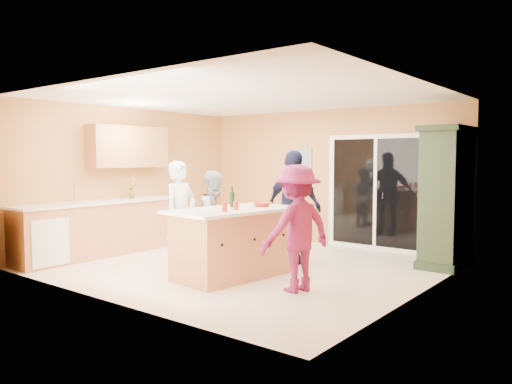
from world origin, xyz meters
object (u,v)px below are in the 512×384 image
Objects in this scene: kitchen_island at (233,245)px; woman_magenta at (297,228)px; woman_navy at (294,207)px; green_hutch at (447,199)px; woman_white at (181,216)px; woman_grey at (215,218)px.

woman_magenta is at bearing 3.19° from kitchen_island.
woman_magenta is (0.95, -1.35, -0.10)m from woman_navy.
woman_magenta is (-1.03, -2.65, -0.25)m from green_hutch.
woman_white is 1.02× the size of woman_magenta.
woman_magenta is at bearing 132.30° from woman_navy.
woman_white is at bearing 60.84° from woman_navy.
woman_navy is (0.17, 1.28, 0.45)m from kitchen_island.
green_hutch is at bearing -58.81° from woman_grey.
woman_grey is 1.26m from woman_navy.
kitchen_island is at bearing -129.80° from green_hutch.
green_hutch is at bearing 57.38° from kitchen_island.
woman_white is 0.64m from woman_grey.
woman_grey is 0.92× the size of woman_magenta.
woman_magenta is at bearing -91.35° from woman_white.
woman_white reaches higher than woman_grey.
green_hutch reaches higher than woman_grey.
woman_grey is at bearing -88.38° from woman_magenta.
kitchen_island is at bearing -83.54° from woman_white.
woman_grey reaches higher than kitchen_island.
woman_white is (-3.04, -2.73, -0.23)m from green_hutch.
woman_navy is at bearing -146.74° from green_hutch.
green_hutch is at bearing -139.44° from woman_navy.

